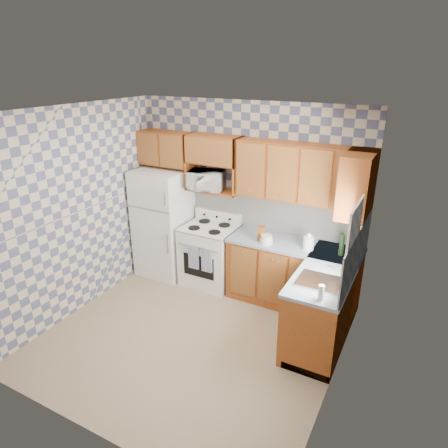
{
  "coord_description": "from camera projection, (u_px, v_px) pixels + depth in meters",
  "views": [
    {
      "loc": [
        2.24,
        -3.41,
        3.15
      ],
      "look_at": [
        0.05,
        0.75,
        1.25
      ],
      "focal_mm": 32.0,
      "sensor_mm": 36.0,
      "label": 1
    }
  ],
  "objects": [
    {
      "name": "stove_body",
      "position": [
        210.0,
        256.0,
        6.03
      ],
      "size": [
        0.76,
        0.65,
        0.9
      ],
      "primitive_type": "cube",
      "color": "white",
      "rests_on": "floor"
    },
    {
      "name": "backsplash_back",
      "position": [
        274.0,
        212.0,
        5.63
      ],
      "size": [
        2.6,
        0.02,
        0.56
      ],
      "primitive_type": "cube",
      "color": "silver",
      "rests_on": "back_wall"
    },
    {
      "name": "food_containers",
      "position": [
        266.0,
        239.0,
        5.3
      ],
      "size": [
        0.17,
        0.17,
        0.11
      ],
      "primitive_type": null,
      "color": "silver",
      "rests_on": "countertop_back"
    },
    {
      "name": "knife_block",
      "position": [
        261.0,
        233.0,
        5.37
      ],
      "size": [
        0.1,
        0.1,
        0.2
      ],
      "primitive_type": "cube",
      "rotation": [
        0.0,
        0.0,
        0.13
      ],
      "color": "brown",
      "rests_on": "countertop_back"
    },
    {
      "name": "microwave_shelf",
      "position": [
        214.0,
        190.0,
        5.79
      ],
      "size": [
        0.8,
        0.33,
        0.03
      ],
      "primitive_type": "cube",
      "color": "brown",
      "rests_on": "back_wall"
    },
    {
      "name": "bottle_0",
      "position": [
        342.0,
        244.0,
        4.94
      ],
      "size": [
        0.06,
        0.06,
        0.29
      ],
      "primitive_type": "cylinder",
      "color": "black",
      "rests_on": "countertop_back"
    },
    {
      "name": "countertop_back",
      "position": [
        294.0,
        245.0,
        5.31
      ],
      "size": [
        1.77,
        0.63,
        0.04
      ],
      "primitive_type": "cube",
      "color": "slate",
      "rests_on": "base_cabinets_back"
    },
    {
      "name": "sink",
      "position": [
        320.0,
        282.0,
        4.36
      ],
      "size": [
        0.48,
        0.4,
        0.03
      ],
      "primitive_type": "cube",
      "color": "#B7B7BC",
      "rests_on": "countertop_right"
    },
    {
      "name": "base_cabinets_back",
      "position": [
        292.0,
        275.0,
        5.49
      ],
      "size": [
        1.75,
        0.6,
        0.88
      ],
      "primitive_type": "cube",
      "color": "brown",
      "rests_on": "floor"
    },
    {
      "name": "bottle_1",
      "position": [
        349.0,
        249.0,
        4.85
      ],
      "size": [
        0.06,
        0.06,
        0.27
      ],
      "primitive_type": "cylinder",
      "color": "black",
      "rests_on": "countertop_back"
    },
    {
      "name": "electric_kettle",
      "position": [
        308.0,
        243.0,
        5.11
      ],
      "size": [
        0.14,
        0.14,
        0.17
      ],
      "primitive_type": "cylinder",
      "color": "white",
      "rests_on": "countertop_back"
    },
    {
      "name": "right_wall",
      "position": [
        343.0,
        272.0,
        3.7
      ],
      "size": [
        0.02,
        3.2,
        2.7
      ],
      "primitive_type": "cube",
      "color": "#505679",
      "rests_on": "ground"
    },
    {
      "name": "base_cabinets_right",
      "position": [
        324.0,
        304.0,
        4.83
      ],
      "size": [
        0.6,
        1.6,
        0.88
      ],
      "primitive_type": "cube",
      "color": "brown",
      "rests_on": "floor"
    },
    {
      "name": "back_wall",
      "position": [
        248.0,
        197.0,
        5.75
      ],
      "size": [
        3.4,
        0.02,
        2.7
      ],
      "primitive_type": "cube",
      "color": "#505679",
      "rests_on": "ground"
    },
    {
      "name": "window",
      "position": [
        353.0,
        244.0,
        4.04
      ],
      "size": [
        0.02,
        0.66,
        0.86
      ],
      "primitive_type": "cube",
      "color": "silver",
      "rests_on": "right_wall"
    },
    {
      "name": "countertop_right",
      "position": [
        328.0,
        270.0,
        4.66
      ],
      "size": [
        0.63,
        1.6,
        0.04
      ],
      "primitive_type": "cube",
      "color": "slate",
      "rests_on": "base_cabinets_right"
    },
    {
      "name": "bottle_2",
      "position": [
        354.0,
        247.0,
        4.92
      ],
      "size": [
        0.06,
        0.06,
        0.25
      ],
      "primitive_type": "cylinder",
      "color": "#624408",
      "rests_on": "countertop_back"
    },
    {
      "name": "upper_cabinets_back",
      "position": [
        303.0,
        173.0,
        5.07
      ],
      "size": [
        1.75,
        0.33,
        0.74
      ],
      "primitive_type": "cube",
      "color": "brown",
      "rests_on": "back_wall"
    },
    {
      "name": "backguard",
      "position": [
        218.0,
        216.0,
        6.04
      ],
      "size": [
        0.76,
        0.08,
        0.17
      ],
      "primitive_type": "cube",
      "color": "white",
      "rests_on": "cooktop"
    },
    {
      "name": "microwave",
      "position": [
        206.0,
        180.0,
        5.72
      ],
      "size": [
        0.56,
        0.43,
        0.28
      ],
      "primitive_type": "imported",
      "rotation": [
        0.0,
        0.0,
        0.21
      ],
      "color": "white",
      "rests_on": "microwave_shelf"
    },
    {
      "name": "backsplash_right",
      "position": [
        357.0,
        252.0,
        4.42
      ],
      "size": [
        0.02,
        1.6,
        0.56
      ],
      "primitive_type": "cube",
      "color": "silver",
      "rests_on": "right_wall"
    },
    {
      "name": "cooktop",
      "position": [
        209.0,
        228.0,
        5.85
      ],
      "size": [
        0.76,
        0.65,
        0.02
      ],
      "primitive_type": "cube",
      "color": "silver",
      "rests_on": "stove_body"
    },
    {
      "name": "dish_towel_left",
      "position": [
        194.0,
        257.0,
        5.73
      ],
      "size": [
        0.17,
        0.02,
        0.35
      ],
      "primitive_type": "cube",
      "color": "navy",
      "rests_on": "stove_body"
    },
    {
      "name": "upper_cabinets_fridge",
      "position": [
        166.0,
        148.0,
        5.94
      ],
      "size": [
        0.82,
        0.33,
        0.5
      ],
      "primitive_type": "cube",
      "color": "brown",
      "rests_on": "back_wall"
    },
    {
      "name": "dish_towel_right",
      "position": [
        207.0,
        261.0,
        5.64
      ],
      "size": [
        0.17,
        0.02,
        0.35
      ],
      "primitive_type": "cube",
      "color": "navy",
      "rests_on": "stove_body"
    },
    {
      "name": "soap_bottle",
      "position": [
        321.0,
        293.0,
        4.01
      ],
      "size": [
        0.06,
        0.06,
        0.17
      ],
      "primitive_type": "cylinder",
      "color": "silver",
      "rests_on": "countertop_right"
    },
    {
      "name": "refrigerator",
      "position": [
        164.0,
        223.0,
        6.21
      ],
      "size": [
        0.75,
        0.7,
        1.68
      ],
      "primitive_type": "cube",
      "color": "white",
      "rests_on": "floor"
    },
    {
      "name": "upper_cabinets_right",
      "position": [
        358.0,
        184.0,
        4.61
      ],
      "size": [
        0.33,
        0.7,
        0.74
      ],
      "primitive_type": "cube",
      "color": "brown",
      "rests_on": "right_wall"
    },
    {
      "name": "floor",
      "position": [
        192.0,
        337.0,
        4.94
      ],
      "size": [
        3.4,
        3.4,
        0.0
      ],
      "primitive_type": "plane",
      "color": "#90775D",
      "rests_on": "ground"
    }
  ]
}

